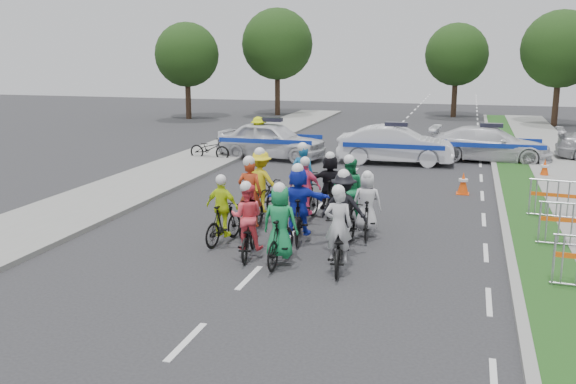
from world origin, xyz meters
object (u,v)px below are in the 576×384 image
(police_car_0, at_px, (272,140))
(rider_10, at_px, (261,191))
(parked_bike, at_px, (210,148))
(rider_1, at_px, (280,232))
(tree_4, at_px, (457,55))
(rider_12, at_px, (303,187))
(tree_1, at_px, (561,49))
(rider_2, at_px, (248,228))
(cone_0, at_px, (463,183))
(rider_6, at_px, (251,207))
(police_car_2, at_px, (490,144))
(rider_7, at_px, (367,211))
(rider_0, at_px, (338,242))
(rider_11, at_px, (330,188))
(tree_0, at_px, (187,55))
(rider_4, at_px, (344,218))
(rider_8, at_px, (349,200))
(cone_1, at_px, (545,169))
(marshal_hiviz, at_px, (259,138))
(police_car_1, at_px, (396,145))
(tree_3, at_px, (277,44))
(rider_3, at_px, (223,217))
(rider_9, at_px, (306,196))
(rider_5, at_px, (298,208))

(police_car_0, bearing_deg, rider_10, -156.71)
(police_car_0, xyz_separation_m, parked_bike, (-2.41, -0.95, -0.31))
(rider_1, relative_size, tree_4, 0.29)
(rider_12, relative_size, tree_1, 0.29)
(rider_2, bearing_deg, cone_0, -130.09)
(rider_6, distance_m, police_car_2, 14.06)
(rider_7, height_order, cone_0, rider_7)
(rider_0, bearing_deg, rider_11, -83.71)
(rider_0, distance_m, tree_0, 31.40)
(rider_4, bearing_deg, rider_1, 58.49)
(rider_2, relative_size, rider_8, 0.92)
(rider_11, xyz_separation_m, cone_1, (6.26, 7.16, -0.41))
(rider_10, height_order, marshal_hiviz, rider_10)
(rider_0, distance_m, cone_1, 12.65)
(police_car_1, height_order, police_car_2, police_car_1)
(rider_0, relative_size, rider_1, 1.03)
(parked_bike, xyz_separation_m, tree_0, (-7.72, 14.93, 3.72))
(police_car_1, bearing_deg, rider_4, 178.37)
(rider_1, bearing_deg, tree_3, -71.43)
(rider_1, xyz_separation_m, marshal_hiviz, (-4.77, 12.96, 0.17))
(rider_11, distance_m, cone_0, 5.15)
(rider_6, relative_size, police_car_2, 0.40)
(rider_3, xyz_separation_m, tree_4, (4.36, 31.92, 3.54))
(rider_7, height_order, rider_12, rider_12)
(rider_0, distance_m, rider_7, 2.56)
(cone_1, xyz_separation_m, parked_bike, (-13.03, 0.52, 0.13))
(rider_9, bearing_deg, rider_8, 179.86)
(rider_9, xyz_separation_m, tree_0, (-14.00, 23.41, 3.51))
(police_car_1, bearing_deg, tree_0, 45.61)
(rider_8, relative_size, rider_9, 1.09)
(rider_2, distance_m, police_car_0, 13.15)
(rider_2, bearing_deg, rider_6, -83.21)
(rider_12, distance_m, parked_bike, 9.36)
(tree_4, bearing_deg, police_car_2, -83.85)
(rider_6, distance_m, cone_0, 7.85)
(cone_1, bearing_deg, rider_0, -114.00)
(police_car_0, bearing_deg, marshal_hiviz, 105.83)
(rider_5, height_order, tree_3, tree_3)
(police_car_2, relative_size, parked_bike, 2.72)
(rider_1, xyz_separation_m, tree_0, (-14.37, 27.02, 3.48))
(rider_10, bearing_deg, tree_1, -103.77)
(rider_6, xyz_separation_m, parked_bike, (-5.24, 9.94, -0.18))
(rider_0, relative_size, rider_12, 0.95)
(rider_6, bearing_deg, cone_0, -131.86)
(tree_4, bearing_deg, rider_10, -98.17)
(tree_1, bearing_deg, cone_1, -97.34)
(rider_5, relative_size, rider_6, 0.97)
(rider_7, height_order, parked_bike, rider_7)
(rider_1, distance_m, tree_3, 32.67)
(rider_6, bearing_deg, rider_5, 162.45)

